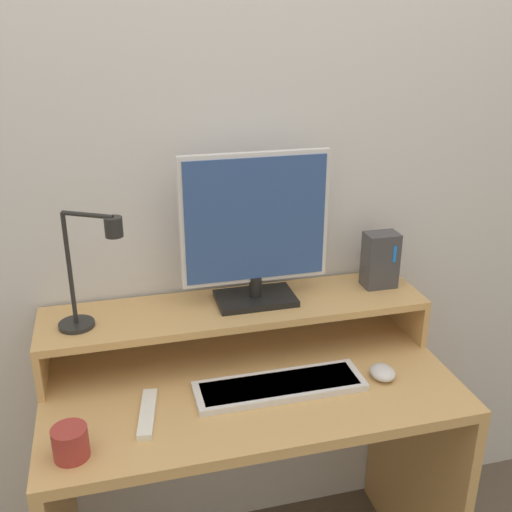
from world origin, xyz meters
TOP-DOWN VIEW (x-y plane):
  - wall_back at (0.00, 0.61)m, footprint 6.00×0.05m
  - desk at (0.00, 0.29)m, footprint 1.11×0.58m
  - monitor_shelf at (0.00, 0.45)m, footprint 1.11×0.25m
  - monitor at (0.06, 0.46)m, footprint 0.42×0.14m
  - desk_lamp at (-0.40, 0.41)m, footprint 0.19×0.14m
  - router_dock at (0.45, 0.47)m, footprint 0.10×0.07m
  - keyboard at (0.07, 0.23)m, footprint 0.46×0.14m
  - mouse at (0.35, 0.21)m, footprint 0.07×0.08m
  - remote_control at (-0.29, 0.20)m, footprint 0.07×0.19m
  - mug at (-0.46, 0.10)m, footprint 0.08×0.08m

SIDE VIEW (x-z plane):
  - desk at x=0.00m, z-range 0.15..0.93m
  - remote_control at x=-0.29m, z-range 0.78..0.79m
  - keyboard at x=0.07m, z-range 0.78..0.80m
  - mouse at x=0.35m, z-range 0.78..0.81m
  - mug at x=-0.46m, z-range 0.78..0.85m
  - monitor_shelf at x=0.00m, z-range 0.83..0.98m
  - router_dock at x=0.45m, z-range 0.93..1.10m
  - desk_lamp at x=-0.40m, z-range 0.93..1.25m
  - monitor at x=0.06m, z-range 0.93..1.37m
  - wall_back at x=0.00m, z-range 0.00..2.50m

